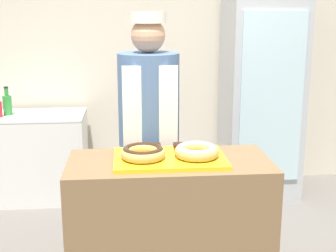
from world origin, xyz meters
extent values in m
cube|color=beige|center=(0.00, 2.13, 1.35)|extent=(8.00, 0.06, 2.70)
cube|color=brown|center=(0.00, 0.00, 0.45)|extent=(1.18, 0.55, 0.90)
cube|color=yellow|center=(0.00, 0.00, 0.92)|extent=(0.64, 0.43, 0.02)
torus|color=tan|center=(-0.15, -0.02, 0.96)|extent=(0.26, 0.26, 0.06)
torus|color=#331E0F|center=(-0.15, -0.02, 0.98)|extent=(0.23, 0.23, 0.04)
torus|color=tan|center=(0.15, -0.02, 0.96)|extent=(0.26, 0.26, 0.06)
torus|color=#EFADC6|center=(0.15, -0.02, 0.98)|extent=(0.23, 0.23, 0.04)
cube|color=black|center=(-0.08, 0.15, 0.94)|extent=(0.08, 0.08, 0.03)
cube|color=black|center=(0.08, 0.15, 0.94)|extent=(0.08, 0.08, 0.03)
cylinder|color=#4C4C51|center=(-0.09, 0.57, 0.42)|extent=(0.30, 0.30, 0.84)
cylinder|color=#4C6B99|center=(-0.09, 0.57, 1.15)|extent=(0.42, 0.42, 0.63)
cube|color=white|center=(-0.09, 0.38, 0.75)|extent=(0.35, 0.02, 1.32)
sphere|color=tan|center=(-0.09, 0.57, 1.58)|extent=(0.23, 0.23, 0.23)
cylinder|color=white|center=(-0.09, 0.57, 1.70)|extent=(0.24, 0.24, 0.07)
cube|color=#ADB2B7|center=(1.04, 1.74, 0.95)|extent=(0.68, 0.66, 1.90)
cube|color=silver|center=(1.04, 1.40, 0.99)|extent=(0.56, 0.02, 1.52)
cube|color=silver|center=(-1.17, 1.74, 0.41)|extent=(1.07, 0.57, 0.81)
cube|color=gray|center=(-1.17, 1.74, 0.79)|extent=(1.07, 0.57, 0.01)
cylinder|color=#2D8C38|center=(-1.33, 1.75, 0.90)|extent=(0.08, 0.08, 0.18)
cylinder|color=#2D8C38|center=(-1.33, 1.75, 1.03)|extent=(0.04, 0.04, 0.07)
cylinder|color=black|center=(-1.33, 1.75, 1.07)|extent=(0.04, 0.04, 0.01)
camera|label=1|loc=(-0.24, -2.56, 1.74)|focal=50.00mm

